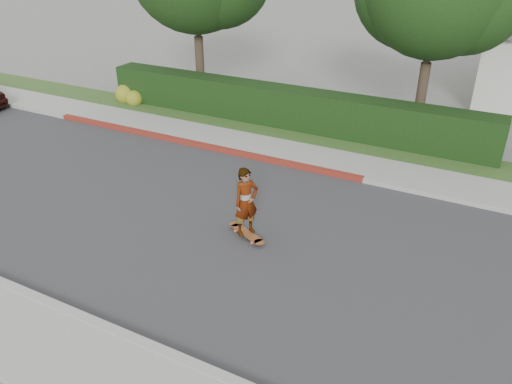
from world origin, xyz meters
TOP-DOWN VIEW (x-y plane):
  - ground at (0.00, 0.00)m, footprint 120.00×120.00m
  - road at (0.00, 0.00)m, footprint 60.00×8.00m
  - curb_near at (0.00, -4.10)m, footprint 60.00×0.20m
  - curb_far at (0.00, 4.10)m, footprint 60.00×0.20m
  - curb_red_section at (-5.00, 4.10)m, footprint 12.00×0.21m
  - sidewalk_far at (0.00, 5.00)m, footprint 60.00×1.60m
  - planting_strip at (0.00, 6.60)m, footprint 60.00×1.60m
  - hedge at (-3.00, 7.20)m, footprint 15.00×1.00m
  - flowering_shrub at (-10.01, 6.74)m, footprint 1.40×1.00m
  - skateboard at (-0.66, -0.08)m, footprint 1.23×0.74m
  - skateboarder at (-0.66, -0.08)m, footprint 0.67×0.74m

SIDE VIEW (x-z plane):
  - ground at x=0.00m, z-range 0.00..0.00m
  - road at x=0.00m, z-range 0.00..0.01m
  - planting_strip at x=0.00m, z-range 0.00..0.10m
  - sidewalk_far at x=0.00m, z-range 0.00..0.12m
  - curb_near at x=0.00m, z-range 0.00..0.15m
  - curb_far at x=0.00m, z-range 0.00..0.15m
  - curb_red_section at x=-5.00m, z-range 0.00..0.15m
  - skateboard at x=-0.66m, z-range 0.05..0.17m
  - flowering_shrub at x=-10.01m, z-range -0.12..0.78m
  - hedge at x=-3.00m, z-range 0.00..1.50m
  - skateboarder at x=-0.66m, z-range 0.13..1.83m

